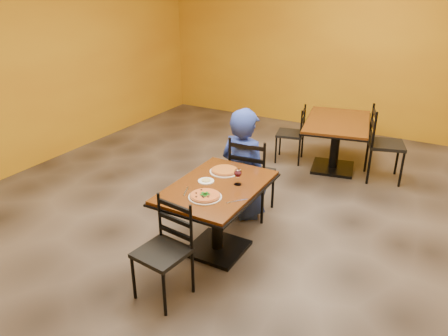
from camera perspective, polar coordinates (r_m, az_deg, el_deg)
The scene contains 19 objects.
floor at distance 4.92m, azimuth 2.05°, elevation -7.90°, with size 7.00×8.00×0.01m, color black.
wall_back at distance 8.03m, azimuth 15.93°, elevation 15.27°, with size 7.00×0.01×3.00m, color #CA9216.
wall_left at distance 6.64m, azimuth -26.34°, elevation 12.07°, with size 0.01×8.00×3.00m, color #CA9216.
table_main at distance 4.26m, azimuth -0.94°, elevation -4.65°, with size 0.83×1.23×0.75m.
table_second at distance 6.36m, azimuth 14.72°, elevation 4.50°, with size 1.12×1.46×0.75m.
chair_main_near at distance 3.77m, azimuth -8.27°, elevation -11.17°, with size 0.40×0.40×0.89m, color black, non-canonical shape.
chair_main_far at distance 5.01m, azimuth 3.76°, elevation -0.89°, with size 0.45×0.45×0.99m, color black, non-canonical shape.
chair_second_left at distance 6.59m, azimuth 8.80°, elevation 4.51°, with size 0.39×0.39×0.86m, color black, non-canonical shape.
chair_second_right at distance 6.26m, azimuth 20.78°, elevation 2.90°, with size 0.46×0.46×1.02m, color black, non-canonical shape.
diner at distance 4.93m, azimuth 2.70°, elevation 0.70°, with size 0.64×0.42×1.30m, color navy.
plate_main at distance 3.95m, azimuth -2.54°, elevation -3.88°, with size 0.31×0.31×0.01m, color white.
pizza_main at distance 3.94m, azimuth -2.54°, elevation -3.67°, with size 0.28×0.28×0.02m, color maroon.
plate_far at distance 4.45m, azimuth 0.07°, elevation -0.48°, with size 0.31×0.31×0.01m, color white.
pizza_far at distance 4.44m, azimuth 0.07°, elevation -0.29°, with size 0.28×0.28×0.02m, color #B18B22.
side_plate at distance 4.25m, azimuth -2.40°, elevation -1.74°, with size 0.16×0.16×0.01m, color white.
dip at distance 4.25m, azimuth -2.40°, elevation -1.63°, with size 0.09×0.09×0.01m, color tan.
wine_glass at distance 4.15m, azimuth 1.85°, elevation -1.09°, with size 0.08×0.08×0.18m, color white, non-canonical shape.
fork at distance 4.07m, azimuth -5.09°, elevation -3.12°, with size 0.01×0.19×0.00m, color silver.
knife at distance 3.88m, azimuth 1.71°, elevation -4.42°, with size 0.01×0.21×0.00m, color silver.
Camera 1 is at (1.88, -3.73, 2.60)m, focal length 34.37 mm.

